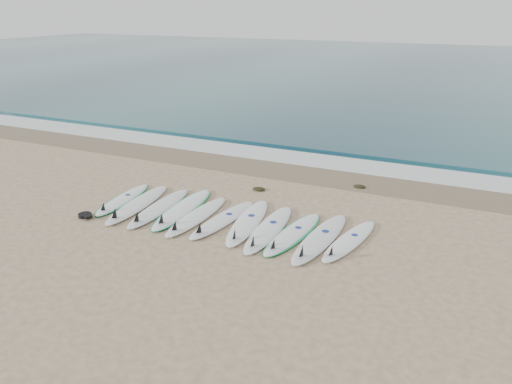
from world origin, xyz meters
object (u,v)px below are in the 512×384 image
at_px(surfboard_0, 122,200).
at_px(leash_coil, 86,215).
at_px(surfboard_5, 222,220).
at_px(surfboard_10, 348,241).

bearing_deg(surfboard_0, leash_coil, -102.86).
xyz_separation_m(surfboard_0, surfboard_5, (3.01, -0.09, 0.01)).
bearing_deg(surfboard_5, leash_coil, -154.92).
distance_m(surfboard_0, surfboard_10, 6.05).
height_order(surfboard_0, surfboard_5, surfboard_5).
height_order(surfboard_5, surfboard_10, surfboard_5).
xyz_separation_m(surfboard_5, surfboard_10, (3.03, 0.16, -0.00)).
height_order(surfboard_10, leash_coil, surfboard_10).
xyz_separation_m(surfboard_5, leash_coil, (-3.14, -1.13, -0.01)).
bearing_deg(surfboard_10, surfboard_0, -169.36).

